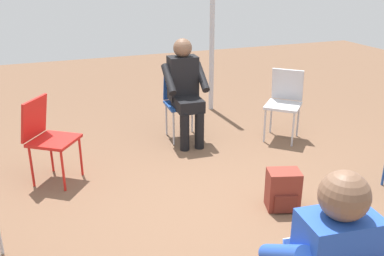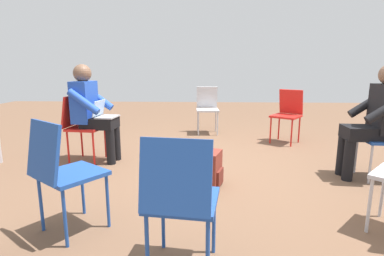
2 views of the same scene
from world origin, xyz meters
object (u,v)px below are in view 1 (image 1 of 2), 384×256
object	(u,v)px
person_in_black	(185,86)
backpack_near_laptop_user	(283,192)
chair_southeast	(47,134)
chair_south	(181,98)
chair_southwest	(285,99)

from	to	relation	value
person_in_black	backpack_near_laptop_user	xyz separation A→B (m)	(-0.28, 1.76, -0.54)
chair_southeast	person_in_black	bearing A→B (deg)	142.33
chair_south	person_in_black	size ratio (longest dim) A/B	0.69
chair_southeast	chair_south	size ratio (longest dim) A/B	1.00
chair_southwest	person_in_black	distance (m)	1.23
chair_southeast	person_in_black	xyz separation A→B (m)	(-1.60, -0.48, 0.20)
chair_south	backpack_near_laptop_user	bearing A→B (deg)	100.83
chair_south	backpack_near_laptop_user	size ratio (longest dim) A/B	2.36
backpack_near_laptop_user	chair_southwest	bearing A→B (deg)	-121.84
chair_southeast	backpack_near_laptop_user	world-z (taller)	chair_southeast
chair_southeast	person_in_black	distance (m)	1.69
chair_southwest	backpack_near_laptop_user	size ratio (longest dim) A/B	2.36
person_in_black	backpack_near_laptop_user	bearing A→B (deg)	101.84
chair_southeast	chair_south	xyz separation A→B (m)	(-1.61, -0.65, 0.00)
chair_southeast	chair_south	world-z (taller)	same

